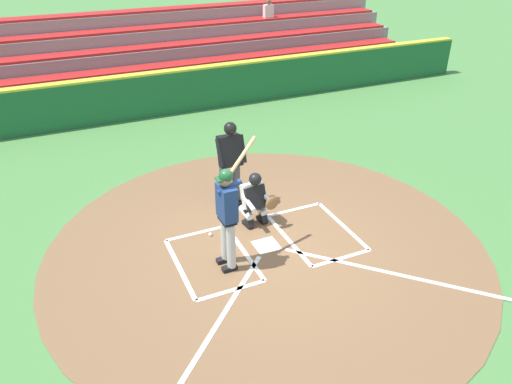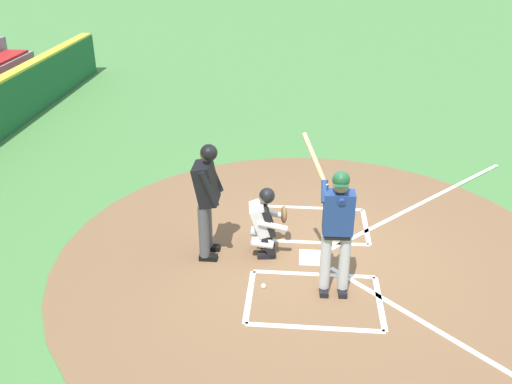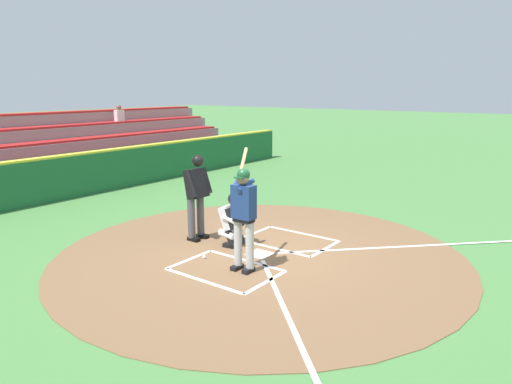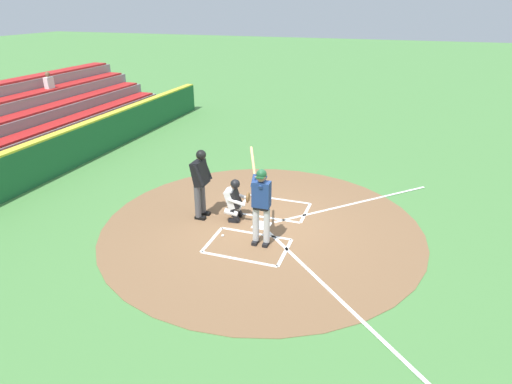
# 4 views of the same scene
# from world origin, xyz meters

# --- Properties ---
(ground_plane) EXTENTS (120.00, 120.00, 0.00)m
(ground_plane) POSITION_xyz_m (0.00, 0.00, 0.00)
(ground_plane) COLOR #4C8442
(dirt_circle) EXTENTS (8.00, 8.00, 0.01)m
(dirt_circle) POSITION_xyz_m (0.00, 0.00, 0.01)
(dirt_circle) COLOR brown
(dirt_circle) RESTS_ON ground
(home_plate_and_chalk) EXTENTS (7.93, 4.91, 0.01)m
(home_plate_and_chalk) POSITION_xyz_m (0.00, 0.88, 0.01)
(home_plate_and_chalk) COLOR white
(home_plate_and_chalk) RESTS_ON dirt_circle
(batter) EXTENTS (0.92, 0.73, 2.13)m
(batter) POSITION_xyz_m (0.83, 0.25, 1.10)
(batter) COLOR #BCBCBC
(batter) RESTS_ON ground
(catcher) EXTENTS (0.64, 0.62, 1.13)m
(catcher) POSITION_xyz_m (-0.12, -0.76, 0.59)
(catcher) COLOR black
(catcher) RESTS_ON ground
(plate_umpire) EXTENTS (0.58, 0.41, 1.86)m
(plate_umpire) POSITION_xyz_m (0.05, -1.63, 1.08)
(plate_umpire) COLOR #4C4C51
(plate_umpire) RESTS_ON ground
(baseball) EXTENTS (0.07, 0.07, 0.07)m
(baseball) POSITION_xyz_m (0.84, -0.72, 0.04)
(baseball) COLOR white
(baseball) RESTS_ON ground
(backstop_wall) EXTENTS (22.00, 0.36, 1.31)m
(backstop_wall) POSITION_xyz_m (0.00, -7.50, 0.65)
(backstop_wall) COLOR #1E6033
(backstop_wall) RESTS_ON ground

